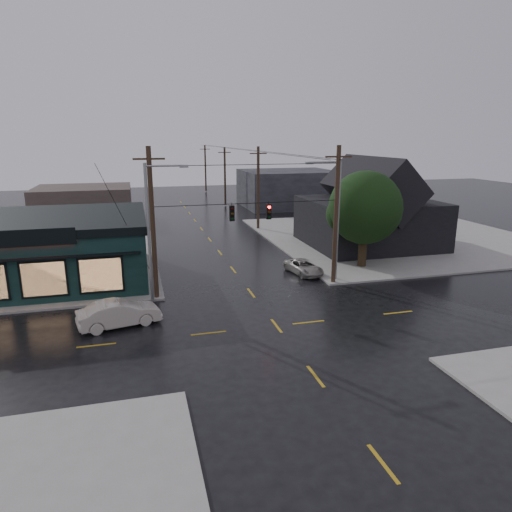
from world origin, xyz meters
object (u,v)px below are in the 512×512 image
object	(u,v)px
utility_pole_nw	(157,299)
sedan_cream	(119,313)
utility_pole_ne	(333,283)
suv_silver	(304,267)
corner_tree	(365,208)

from	to	relation	value
utility_pole_nw	sedan_cream	size ratio (longest dim) A/B	2.17
utility_pole_nw	sedan_cream	bearing A→B (deg)	-119.38
utility_pole_nw	utility_pole_ne	world-z (taller)	same
sedan_cream	suv_silver	distance (m)	15.80
utility_pole_ne	corner_tree	bearing A→B (deg)	39.50
utility_pole_ne	sedan_cream	world-z (taller)	utility_pole_ne
utility_pole_nw	utility_pole_ne	xyz separation A→B (m)	(13.00, 0.00, 0.00)
utility_pole_ne	suv_silver	bearing A→B (deg)	112.39
utility_pole_nw	sedan_cream	world-z (taller)	utility_pole_nw
utility_pole_nw	utility_pole_ne	distance (m)	13.00
suv_silver	utility_pole_nw	bearing A→B (deg)	-175.81
corner_tree	suv_silver	distance (m)	7.04
corner_tree	utility_pole_ne	size ratio (longest dim) A/B	0.78
sedan_cream	utility_pole_ne	bearing A→B (deg)	-87.99
suv_silver	sedan_cream	bearing A→B (deg)	-163.23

